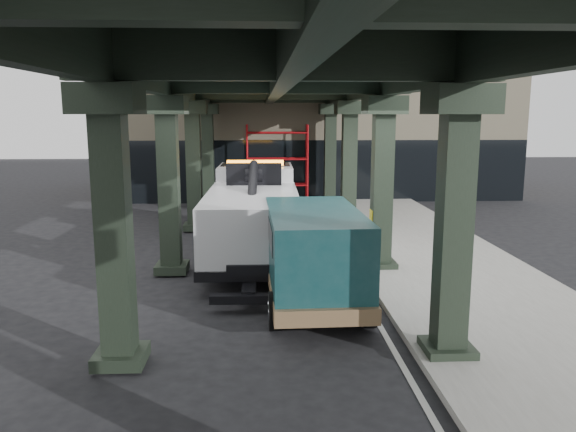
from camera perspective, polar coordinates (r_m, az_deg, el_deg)
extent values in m
plane|color=black|center=(14.42, 0.69, -7.89)|extent=(90.00, 90.00, 0.00)
cube|color=gray|center=(17.14, 15.52, -5.05)|extent=(5.00, 40.00, 0.15)
cube|color=silver|center=(16.50, 6.20, -5.57)|extent=(0.12, 38.00, 0.01)
cube|color=black|center=(10.46, 16.48, -1.15)|extent=(0.55, 0.55, 5.00)
cube|color=black|center=(10.27, 17.13, 11.24)|extent=(1.10, 1.10, 0.50)
cube|color=black|center=(11.14, 15.86, -12.93)|extent=(0.90, 0.90, 0.24)
cube|color=black|center=(16.17, 9.52, 3.05)|extent=(0.55, 0.55, 5.00)
cube|color=black|center=(16.05, 9.76, 11.04)|extent=(1.10, 1.10, 0.50)
cube|color=black|center=(16.62, 9.29, -4.91)|extent=(0.90, 0.90, 0.24)
cube|color=black|center=(22.04, 6.21, 5.03)|extent=(0.55, 0.55, 5.00)
cube|color=black|center=(21.95, 6.33, 10.89)|extent=(1.10, 1.10, 0.50)
cube|color=black|center=(22.37, 6.10, -0.90)|extent=(0.90, 0.90, 0.24)
cube|color=black|center=(27.96, 4.29, 6.16)|extent=(0.55, 0.55, 5.00)
cube|color=black|center=(27.89, 4.35, 10.78)|extent=(1.10, 1.10, 0.50)
cube|color=black|center=(28.22, 4.23, 1.46)|extent=(0.90, 0.90, 0.24)
cube|color=black|center=(10.20, -17.26, -1.48)|extent=(0.55, 0.55, 5.00)
cube|color=black|center=(10.01, -17.96, 11.24)|extent=(1.10, 1.10, 0.50)
cube|color=black|center=(10.90, -16.59, -13.51)|extent=(0.90, 0.90, 0.24)
cube|color=black|center=(16.00, -11.99, 2.89)|extent=(0.55, 0.55, 5.00)
cube|color=black|center=(15.88, -12.30, 10.97)|extent=(1.10, 1.10, 0.50)
cube|color=black|center=(16.46, -11.69, -5.14)|extent=(0.90, 0.90, 0.24)
cube|color=black|center=(21.91, -9.54, 4.92)|extent=(0.55, 0.55, 5.00)
cube|color=black|center=(21.82, -9.71, 10.81)|extent=(1.10, 1.10, 0.50)
cube|color=black|center=(22.25, -9.36, -1.04)|extent=(0.90, 0.90, 0.24)
cube|color=black|center=(27.86, -8.12, 6.08)|extent=(0.55, 0.55, 5.00)
cube|color=black|center=(27.79, -8.24, 10.71)|extent=(1.10, 1.10, 0.50)
cube|color=black|center=(28.12, -8.00, 1.36)|extent=(0.90, 0.90, 0.24)
cube|color=black|center=(16.08, 9.85, 13.89)|extent=(0.35, 32.00, 1.10)
cube|color=black|center=(15.91, -12.41, 13.85)|extent=(0.35, 32.00, 1.10)
cube|color=black|center=(15.71, -1.22, 14.13)|extent=(0.35, 32.00, 1.10)
cube|color=black|center=(15.78, -1.23, 16.66)|extent=(7.40, 32.00, 0.30)
cube|color=#C6B793|center=(33.80, 2.04, 9.44)|extent=(22.00, 10.00, 8.00)
cylinder|color=red|center=(28.69, -4.13, 5.27)|extent=(0.08, 0.08, 4.00)
cylinder|color=red|center=(27.89, -4.17, 5.13)|extent=(0.08, 0.08, 4.00)
cylinder|color=red|center=(28.78, 1.87, 5.31)|extent=(0.08, 0.08, 4.00)
cylinder|color=red|center=(27.98, 2.01, 5.16)|extent=(0.08, 0.08, 4.00)
cylinder|color=red|center=(28.80, -1.12, 3.31)|extent=(3.00, 0.08, 0.08)
cylinder|color=red|center=(28.67, -1.13, 5.89)|extent=(3.00, 0.08, 0.08)
cylinder|color=red|center=(28.60, -1.14, 8.49)|extent=(3.00, 0.08, 0.08)
cube|color=black|center=(17.62, -3.49, -1.94)|extent=(1.25, 8.29, 0.28)
cube|color=silver|center=(20.22, -3.29, 2.35)|extent=(2.64, 2.69, 1.99)
cube|color=silver|center=(21.45, -3.20, 1.32)|extent=(2.61, 0.82, 0.99)
cube|color=black|center=(20.43, -3.29, 3.99)|extent=(2.45, 1.48, 0.94)
cube|color=silver|center=(16.23, -3.64, -0.41)|extent=(2.74, 5.56, 1.54)
cube|color=orange|center=(19.88, -3.34, 5.41)|extent=(1.99, 0.34, 0.18)
cube|color=black|center=(18.25, -3.47, 4.28)|extent=(1.78, 0.69, 0.66)
cylinder|color=black|center=(16.32, -3.65, 2.59)|extent=(0.33, 3.86, 1.48)
cube|color=black|center=(13.77, -3.94, -7.12)|extent=(0.36, 1.55, 0.20)
cube|color=black|center=(13.05, -4.06, -8.36)|extent=(1.77, 0.31, 0.20)
cylinder|color=black|center=(20.80, -6.58, -0.56)|extent=(0.41, 1.22, 1.21)
cylinder|color=silver|center=(20.80, -6.58, -0.56)|extent=(0.44, 0.67, 0.67)
cylinder|color=black|center=(20.73, 0.12, -0.53)|extent=(0.41, 1.22, 1.21)
cylinder|color=silver|center=(20.73, 0.12, -0.53)|extent=(0.44, 0.67, 0.67)
cylinder|color=black|center=(17.25, -7.56, -2.84)|extent=(0.41, 1.22, 1.21)
cylinder|color=silver|center=(17.25, -7.56, -2.84)|extent=(0.44, 0.67, 0.67)
cylinder|color=black|center=(17.17, 0.53, -2.81)|extent=(0.41, 1.22, 1.21)
cylinder|color=silver|center=(17.17, 0.53, -2.81)|extent=(0.44, 0.67, 0.67)
cylinder|color=black|center=(15.86, -8.07, -4.02)|extent=(0.41, 1.22, 1.21)
cylinder|color=silver|center=(15.86, -8.07, -4.02)|extent=(0.44, 0.67, 0.67)
cylinder|color=black|center=(15.78, 0.74, -3.99)|extent=(0.41, 1.22, 1.21)
cylinder|color=silver|center=(15.78, 0.74, -3.99)|extent=(0.44, 0.67, 0.67)
cube|color=#11393D|center=(15.95, 1.46, -2.60)|extent=(2.06, 1.14, 0.89)
cube|color=#11393D|center=(13.22, 2.65, -3.55)|extent=(2.20, 4.51, 1.93)
cube|color=brown|center=(13.81, 2.42, -6.36)|extent=(2.27, 5.60, 0.35)
cube|color=black|center=(15.40, 1.62, -0.05)|extent=(1.94, 0.48, 0.83)
cube|color=black|center=(13.40, 2.52, -1.19)|extent=(2.20, 3.62, 0.55)
cube|color=silver|center=(16.55, 1.27, -3.53)|extent=(1.99, 0.17, 0.30)
cylinder|color=black|center=(15.96, -2.09, -4.54)|extent=(0.30, 0.84, 0.83)
cylinder|color=silver|center=(15.96, -2.09, -4.54)|extent=(0.33, 0.47, 0.46)
cylinder|color=black|center=(16.15, 4.98, -4.39)|extent=(0.30, 0.84, 0.83)
cylinder|color=silver|center=(16.15, 4.98, -4.39)|extent=(0.33, 0.47, 0.46)
cylinder|color=black|center=(11.98, -1.29, -9.63)|extent=(0.30, 0.84, 0.83)
cylinder|color=silver|center=(11.98, -1.29, -9.63)|extent=(0.33, 0.47, 0.46)
cylinder|color=black|center=(12.24, 8.14, -9.30)|extent=(0.30, 0.84, 0.83)
cylinder|color=silver|center=(12.24, 8.14, -9.30)|extent=(0.33, 0.47, 0.46)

